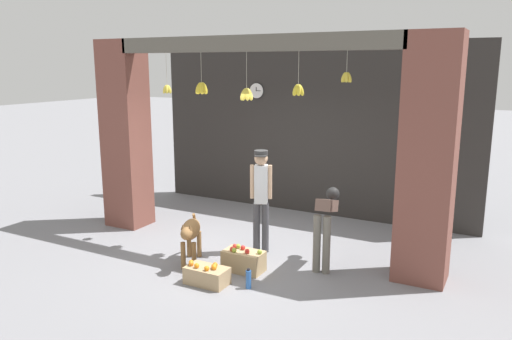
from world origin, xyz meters
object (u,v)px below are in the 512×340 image
worker_stooping (326,219)px  water_bottle (249,279)px  dog (190,232)px  fruit_crate_oranges (207,275)px  fruit_crate_apples (244,260)px  shopkeeper (261,193)px  wall_clock (257,91)px

worker_stooping → water_bottle: bearing=-125.7°
dog → fruit_crate_oranges: 0.85m
worker_stooping → fruit_crate_apples: (-0.98, -0.71, -0.58)m
shopkeeper → wall_clock: wall_clock is taller
shopkeeper → worker_stooping: (1.11, -0.08, -0.23)m
fruit_crate_oranges → fruit_crate_apples: size_ratio=1.00×
fruit_crate_oranges → wall_clock: bearing=108.0°
water_bottle → wall_clock: 4.65m
dog → shopkeeper: size_ratio=0.55×
fruit_crate_apples → dog: bearing=-170.3°
fruit_crate_oranges → fruit_crate_apples: (0.22, 0.62, 0.03)m
shopkeeper → fruit_crate_oranges: size_ratio=2.83×
dog → fruit_crate_apples: size_ratio=1.54×
shopkeeper → fruit_crate_apples: 1.14m
fruit_crate_apples → fruit_crate_oranges: bearing=-110.0°
dog → wall_clock: bearing=165.2°
fruit_crate_apples → water_bottle: bearing=-54.3°
dog → water_bottle: 1.27m
worker_stooping → water_bottle: size_ratio=3.96×
dog → shopkeeper: bearing=117.5°
worker_stooping → wall_clock: (-2.43, 2.44, 1.67)m
worker_stooping → fruit_crate_apples: worker_stooping is taller
fruit_crate_oranges → worker_stooping: bearing=47.7°
worker_stooping → wall_clock: bearing=127.4°
dog → fruit_crate_oranges: bearing=25.6°
water_bottle → dog: bearing=163.8°
worker_stooping → wall_clock: 3.83m
worker_stooping → fruit_crate_apples: size_ratio=1.89×
wall_clock → fruit_crate_oranges: bearing=-72.0°
dog → wall_clock: (-0.63, 3.29, 1.91)m
fruit_crate_oranges → water_bottle: bearing=13.8°
fruit_crate_oranges → wall_clock: 4.57m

